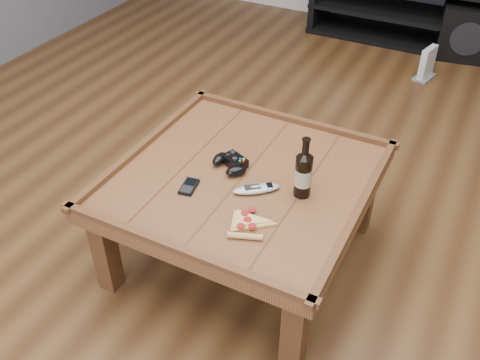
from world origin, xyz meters
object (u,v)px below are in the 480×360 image
at_px(media_console, 400,9).
at_px(beer_bottle, 303,173).
at_px(coffee_table, 243,187).
at_px(pizza_slice, 247,223).
at_px(game_controller, 231,163).
at_px(remote_control, 256,189).
at_px(subwoofer, 468,29).
at_px(game_console, 427,65).
at_px(smartphone, 189,187).

distance_m(media_console, beer_bottle, 2.78).
distance_m(coffee_table, pizza_slice, 0.30).
height_order(coffee_table, game_controller, game_controller).
xyz_separation_m(pizza_slice, remote_control, (-0.06, 0.19, 0.01)).
bearing_deg(game_controller, remote_control, -6.27).
relative_size(coffee_table, remote_control, 5.60).
xyz_separation_m(subwoofer, game_console, (-0.17, -0.55, -0.09)).
xyz_separation_m(coffee_table, game_controller, (-0.07, 0.03, 0.08)).
bearing_deg(coffee_table, remote_control, -35.74).
height_order(media_console, subwoofer, media_console).
bearing_deg(pizza_slice, game_controller, 107.03).
relative_size(game_controller, game_console, 0.75).
height_order(subwoofer, game_console, subwoofer).
bearing_deg(smartphone, game_controller, 56.70).
bearing_deg(game_controller, smartphone, -89.85).
distance_m(pizza_slice, smartphone, 0.31).
bearing_deg(pizza_slice, remote_control, 85.54).
bearing_deg(game_console, coffee_table, -85.99).
height_order(coffee_table, beer_bottle, beer_bottle).
distance_m(coffee_table, beer_bottle, 0.30).
bearing_deg(pizza_slice, beer_bottle, 46.16).
distance_m(coffee_table, game_console, 2.20).
relative_size(smartphone, subwoofer, 0.24).
xyz_separation_m(beer_bottle, smartphone, (-0.41, -0.17, -0.10)).
bearing_deg(media_console, pizza_slice, -87.21).
distance_m(media_console, remote_control, 2.83).
height_order(smartphone, subwoofer, smartphone).
xyz_separation_m(pizza_slice, smartphone, (-0.30, 0.09, -0.00)).
distance_m(pizza_slice, subwoofer, 2.99).
height_order(pizza_slice, smartphone, pizza_slice).
bearing_deg(subwoofer, game_console, -116.04).
relative_size(remote_control, subwoofer, 0.41).
height_order(remote_control, game_console, remote_control).
bearing_deg(beer_bottle, game_console, 87.19).
height_order(beer_bottle, subwoofer, beer_bottle).
height_order(beer_bottle, smartphone, beer_bottle).
relative_size(coffee_table, pizza_slice, 3.99).
bearing_deg(game_controller, game_console, 101.89).
distance_m(game_controller, game_console, 2.20).
bearing_deg(game_controller, pizza_slice, -28.87).
bearing_deg(beer_bottle, media_console, 95.31).
xyz_separation_m(media_console, smartphone, (-0.16, -2.92, 0.21)).
xyz_separation_m(beer_bottle, pizza_slice, (-0.11, -0.26, -0.10)).
distance_m(pizza_slice, remote_control, 0.20).
bearing_deg(coffee_table, pizza_slice, -60.18).
xyz_separation_m(media_console, pizza_slice, (0.15, -3.01, 0.21)).
distance_m(beer_bottle, pizza_slice, 0.29).
bearing_deg(subwoofer, coffee_table, -109.89).
distance_m(pizza_slice, game_console, 2.44).
relative_size(beer_bottle, subwoofer, 0.57).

